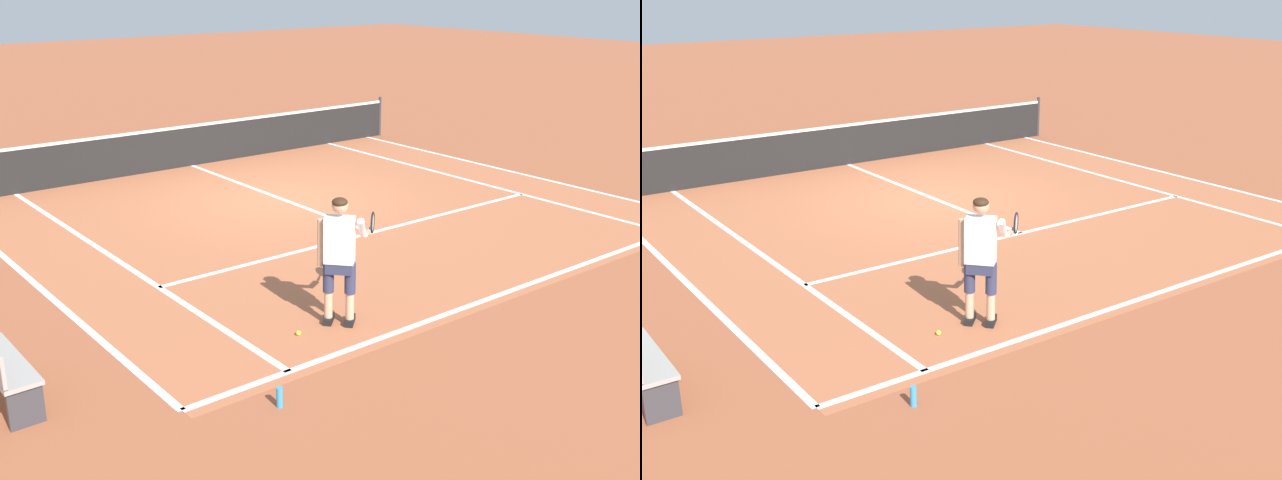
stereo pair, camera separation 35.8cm
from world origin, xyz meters
The scene contains 13 objects.
ground_plane centered at (0.00, 0.00, 0.00)m, with size 80.00×80.00×0.00m, color #9E5133.
court_inner_surface centered at (0.00, -1.13, 0.00)m, with size 10.98×10.03×0.00m, color #B2603D.
line_baseline centered at (0.00, -5.95, 0.00)m, with size 10.98×0.10×0.01m, color white.
line_service centered at (0.00, -2.72, 0.00)m, with size 8.23×0.10×0.01m, color white.
line_centre_service centered at (0.00, 0.48, 0.00)m, with size 0.10×6.40×0.01m, color white.
line_singles_left centered at (-4.12, -1.13, 0.00)m, with size 0.10×9.63×0.01m, color white.
line_singles_right centered at (4.12, -1.13, 0.00)m, with size 0.10×9.63×0.01m, color white.
line_doubles_left centered at (-5.49, -1.13, 0.00)m, with size 0.10×9.63×0.01m, color white.
line_doubles_right centered at (5.49, -1.13, 0.00)m, with size 0.10×9.63×0.01m, color white.
tennis_net centered at (0.00, 3.68, 0.50)m, with size 11.96×0.08×1.07m.
tennis_player centered at (-2.82, -5.29, 0.99)m, with size 1.18×0.70×1.71m.
tennis_ball_near_feet centered at (-3.46, -5.25, 0.03)m, with size 0.07×0.07×0.07m, color #CCE02D.
water_bottle centered at (-4.64, -6.51, 0.11)m, with size 0.07×0.07×0.23m, color #3393D6.
Camera 2 is at (-8.49, -12.74, 4.35)m, focal length 44.25 mm.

